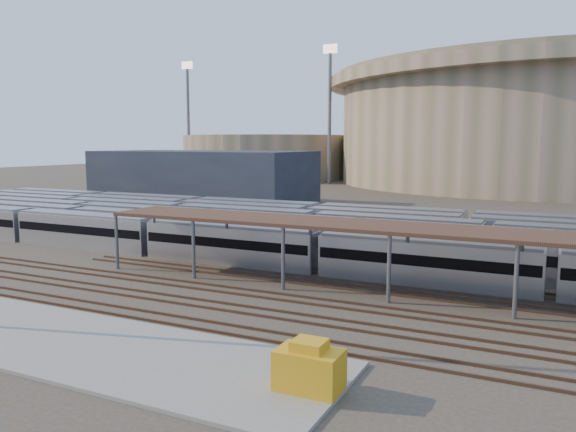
% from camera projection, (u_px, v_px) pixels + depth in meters
% --- Properties ---
extents(ground, '(420.00, 420.00, 0.00)m').
position_uv_depth(ground, '(180.00, 281.00, 47.47)').
color(ground, '#383026').
rests_on(ground, ground).
extents(subway_trains, '(130.18, 23.90, 3.60)m').
position_uv_depth(subway_trains, '(279.00, 230.00, 63.69)').
color(subway_trains, silver).
rests_on(subway_trains, ground).
extents(inspection_shed, '(60.30, 6.00, 5.30)m').
position_uv_depth(inspection_shed, '(457.00, 234.00, 40.92)').
color(inspection_shed, '#595A5E').
rests_on(inspection_shed, ground).
extents(empty_tracks, '(170.00, 9.62, 0.18)m').
position_uv_depth(empty_tracks, '(140.00, 294.00, 42.99)').
color(empty_tracks, '#4C3323').
rests_on(empty_tracks, ground).
extents(stadium, '(124.00, 124.00, 32.50)m').
position_uv_depth(stadium, '(548.00, 126.00, 159.59)').
color(stadium, gray).
rests_on(stadium, ground).
extents(secondary_arena, '(56.00, 56.00, 14.00)m').
position_uv_depth(secondary_arena, '(268.00, 157.00, 188.51)').
color(secondary_arena, gray).
rests_on(secondary_arena, ground).
extents(service_building, '(42.00, 20.00, 10.00)m').
position_uv_depth(service_building, '(203.00, 176.00, 111.02)').
color(service_building, '#1E232D').
rests_on(service_building, ground).
extents(floodlight_0, '(4.00, 1.00, 38.40)m').
position_uv_depth(floodlight_0, '(330.00, 110.00, 155.95)').
color(floodlight_0, '#595A5E').
rests_on(floodlight_0, ground).
extents(floodlight_1, '(4.00, 1.00, 38.40)m').
position_uv_depth(floodlight_1, '(188.00, 116.00, 188.58)').
color(floodlight_1, '#595A5E').
rests_on(floodlight_1, ground).
extents(floodlight_3, '(4.00, 1.00, 38.40)m').
position_uv_depth(floodlight_3, '(438.00, 116.00, 191.99)').
color(floodlight_3, '#595A5E').
rests_on(floodlight_3, ground).
extents(yellow_equipment, '(3.05, 1.91, 1.90)m').
position_uv_depth(yellow_equipment, '(309.00, 370.00, 26.01)').
color(yellow_equipment, '#C98F12').
rests_on(yellow_equipment, apron).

